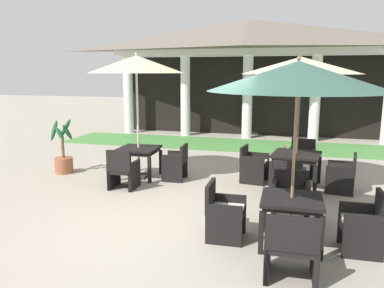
# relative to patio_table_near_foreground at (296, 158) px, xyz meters

# --- Properties ---
(ground_plane) EXTENTS (60.00, 60.00, 0.00)m
(ground_plane) POSITION_rel_patio_table_near_foreground_xyz_m (-1.87, -3.01, -0.65)
(ground_plane) COLOR #9E9384
(background_pavilion) EXTENTS (10.94, 2.70, 4.38)m
(background_pavilion) POSITION_rel_patio_table_near_foreground_xyz_m (-1.87, 6.20, 2.76)
(background_pavilion) COLOR white
(background_pavilion) RESTS_ON ground
(lawn_strip) EXTENTS (12.74, 2.48, 0.01)m
(lawn_strip) POSITION_rel_patio_table_near_foreground_xyz_m (-1.87, 4.55, -0.65)
(lawn_strip) COLOR #47843D
(lawn_strip) RESTS_ON ground
(patio_table_near_foreground) EXTENTS (1.11, 1.11, 0.75)m
(patio_table_near_foreground) POSITION_rel_patio_table_near_foreground_xyz_m (0.00, 0.00, 0.00)
(patio_table_near_foreground) COLOR black
(patio_table_near_foreground) RESTS_ON ground
(patio_umbrella_near_foreground) EXTENTS (2.50, 2.50, 2.86)m
(patio_umbrella_near_foreground) POSITION_rel_patio_table_near_foreground_xyz_m (0.00, 0.00, 1.95)
(patio_umbrella_near_foreground) COLOR #2D2D2D
(patio_umbrella_near_foreground) RESTS_ON ground
(patio_chair_near_foreground_south) EXTENTS (0.64, 0.59, 0.82)m
(patio_chair_near_foreground_south) POSITION_rel_patio_table_near_foreground_xyz_m (-0.13, -0.94, -0.26)
(patio_chair_near_foreground_south) COLOR black
(patio_chair_near_foreground_south) RESTS_ON ground
(patio_chair_near_foreground_north) EXTENTS (0.66, 0.62, 0.89)m
(patio_chair_near_foreground_north) POSITION_rel_patio_table_near_foreground_xyz_m (0.13, 0.95, -0.23)
(patio_chair_near_foreground_north) COLOR black
(patio_chair_near_foreground_north) RESTS_ON ground
(patio_chair_near_foreground_west) EXTENTS (0.63, 0.63, 0.82)m
(patio_chair_near_foreground_west) POSITION_rel_patio_table_near_foreground_xyz_m (-0.94, 0.13, -0.25)
(patio_chair_near_foreground_west) COLOR black
(patio_chair_near_foreground_west) RESTS_ON ground
(patio_chair_near_foreground_east) EXTENTS (0.64, 0.68, 0.81)m
(patio_chair_near_foreground_east) POSITION_rel_patio_table_near_foreground_xyz_m (0.95, -0.13, -0.27)
(patio_chair_near_foreground_east) COLOR black
(patio_chair_near_foreground_east) RESTS_ON ground
(patio_table_mid_left) EXTENTS (0.93, 0.93, 0.72)m
(patio_table_mid_left) POSITION_rel_patio_table_near_foreground_xyz_m (-3.62, -0.20, -0.03)
(patio_table_mid_left) COLOR black
(patio_table_mid_left) RESTS_ON ground
(patio_umbrella_mid_left) EXTENTS (2.22, 2.22, 2.92)m
(patio_umbrella_mid_left) POSITION_rel_patio_table_near_foreground_xyz_m (-3.62, -0.20, 1.99)
(patio_umbrella_mid_left) COLOR #2D2D2D
(patio_umbrella_mid_left) RESTS_ON ground
(patio_chair_mid_left_east) EXTENTS (0.51, 0.57, 0.83)m
(patio_chair_mid_left_east) POSITION_rel_patio_table_near_foreground_xyz_m (-2.70, -0.17, -0.25)
(patio_chair_mid_left_east) COLOR black
(patio_chair_mid_left_east) RESTS_ON ground
(patio_chair_mid_left_south) EXTENTS (0.56, 0.60, 0.89)m
(patio_chair_mid_left_south) POSITION_rel_patio_table_near_foreground_xyz_m (-3.59, -1.13, -0.26)
(patio_chair_mid_left_south) COLOR black
(patio_chair_mid_left_south) RESTS_ON ground
(patio_table_mid_right) EXTENTS (0.88, 0.88, 0.72)m
(patio_table_mid_right) POSITION_rel_patio_table_near_foreground_xyz_m (-0.04, -3.02, -0.03)
(patio_table_mid_right) COLOR black
(patio_table_mid_right) RESTS_ON ground
(patio_umbrella_mid_right) EXTENTS (2.48, 2.48, 2.70)m
(patio_umbrella_mid_right) POSITION_rel_patio_table_near_foreground_xyz_m (-0.04, -3.02, 1.77)
(patio_umbrella_mid_right) COLOR #2D2D2D
(patio_umbrella_mid_right) RESTS_ON ground
(patio_chair_mid_right_north) EXTENTS (0.62, 0.53, 0.83)m
(patio_chair_mid_right_north) POSITION_rel_patio_table_near_foreground_xyz_m (-0.07, -2.05, -0.24)
(patio_chair_mid_right_north) COLOR black
(patio_chair_mid_right_north) RESTS_ON ground
(patio_chair_mid_right_south) EXTENTS (0.64, 0.60, 0.88)m
(patio_chair_mid_right_south) POSITION_rel_patio_table_near_foreground_xyz_m (-0.02, -4.00, -0.23)
(patio_chair_mid_right_south) COLOR black
(patio_chair_mid_right_south) RESTS_ON ground
(patio_chair_mid_right_west) EXTENTS (0.56, 0.59, 0.86)m
(patio_chair_mid_right_west) POSITION_rel_patio_table_near_foreground_xyz_m (-1.02, -3.05, -0.25)
(patio_chair_mid_right_west) COLOR black
(patio_chair_mid_right_west) RESTS_ON ground
(patio_chair_mid_right_east) EXTENTS (0.55, 0.57, 0.88)m
(patio_chair_mid_right_east) POSITION_rel_patio_table_near_foreground_xyz_m (0.94, -3.00, -0.25)
(patio_chair_mid_right_east) COLOR black
(patio_chair_mid_right_east) RESTS_ON ground
(potted_palm_left_edge) EXTENTS (0.51, 0.50, 1.36)m
(potted_palm_left_edge) POSITION_rel_patio_table_near_foreground_xyz_m (-5.60, -0.32, -0.27)
(potted_palm_left_edge) COLOR #995638
(potted_palm_left_edge) RESTS_ON ground
(terracotta_urn) EXTENTS (0.34, 0.34, 0.38)m
(terracotta_urn) POSITION_rel_patio_table_near_foreground_xyz_m (-0.34, 2.84, -0.50)
(terracotta_urn) COLOR brown
(terracotta_urn) RESTS_ON ground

